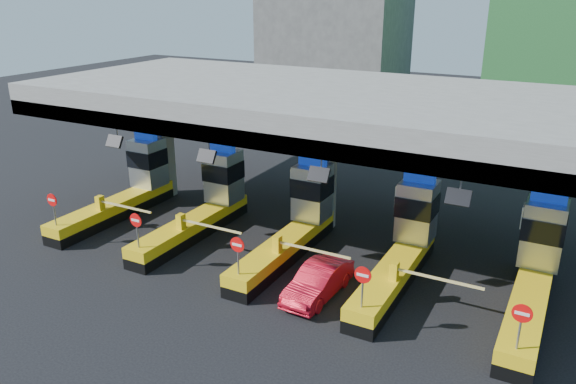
% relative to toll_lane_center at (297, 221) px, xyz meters
% --- Properties ---
extents(ground, '(120.00, 120.00, 0.00)m').
position_rel_toll_lane_center_xyz_m(ground, '(-0.00, -0.28, -1.40)').
color(ground, black).
rests_on(ground, ground).
extents(toll_canopy, '(28.00, 12.09, 7.00)m').
position_rel_toll_lane_center_xyz_m(toll_canopy, '(-0.00, 2.59, 4.74)').
color(toll_canopy, slate).
rests_on(toll_canopy, ground).
extents(toll_lane_far_left, '(4.43, 8.00, 4.16)m').
position_rel_toll_lane_center_xyz_m(toll_lane_far_left, '(-10.00, 0.00, 0.00)').
color(toll_lane_far_left, black).
rests_on(toll_lane_far_left, ground).
extents(toll_lane_left, '(4.43, 8.00, 4.16)m').
position_rel_toll_lane_center_xyz_m(toll_lane_left, '(-5.00, 0.00, 0.00)').
color(toll_lane_left, black).
rests_on(toll_lane_left, ground).
extents(toll_lane_center, '(4.43, 8.00, 4.16)m').
position_rel_toll_lane_center_xyz_m(toll_lane_center, '(0.00, 0.00, 0.00)').
color(toll_lane_center, black).
rests_on(toll_lane_center, ground).
extents(toll_lane_right, '(4.43, 8.00, 4.16)m').
position_rel_toll_lane_center_xyz_m(toll_lane_right, '(5.00, 0.00, 0.00)').
color(toll_lane_right, black).
rests_on(toll_lane_right, ground).
extents(toll_lane_far_right, '(4.43, 8.00, 4.16)m').
position_rel_toll_lane_center_xyz_m(toll_lane_far_right, '(10.00, 0.00, 0.00)').
color(toll_lane_far_right, black).
rests_on(toll_lane_far_right, ground).
extents(bg_building_concrete, '(14.00, 10.00, 18.00)m').
position_rel_toll_lane_center_xyz_m(bg_building_concrete, '(-14.00, 35.72, 7.60)').
color(bg_building_concrete, '#4C4C49').
rests_on(bg_building_concrete, ground).
extents(red_car, '(1.51, 3.88, 1.26)m').
position_rel_toll_lane_center_xyz_m(red_car, '(2.64, -3.35, -0.77)').
color(red_car, '#B80E1F').
rests_on(red_car, ground).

